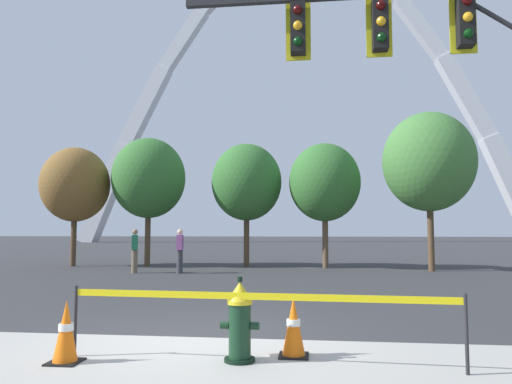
# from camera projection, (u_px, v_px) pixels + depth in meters

# --- Properties ---
(ground_plane) EXTENTS (240.00, 240.00, 0.00)m
(ground_plane) POSITION_uv_depth(u_px,v_px,m) (199.00, 337.00, 6.92)
(ground_plane) COLOR #333335
(fire_hydrant) EXTENTS (0.46, 0.48, 0.99)m
(fire_hydrant) POSITION_uv_depth(u_px,v_px,m) (240.00, 321.00, 5.65)
(fire_hydrant) COLOR black
(fire_hydrant) RESTS_ON ground
(caution_tape_barrier) EXTENTS (4.55, 0.27, 0.86)m
(caution_tape_barrier) POSITION_uv_depth(u_px,v_px,m) (257.00, 314.00, 5.51)
(caution_tape_barrier) COLOR #232326
(caution_tape_barrier) RESTS_ON ground
(traffic_cone_by_hydrant) EXTENTS (0.36, 0.36, 0.73)m
(traffic_cone_by_hydrant) POSITION_uv_depth(u_px,v_px,m) (294.00, 327.00, 5.86)
(traffic_cone_by_hydrant) COLOR black
(traffic_cone_by_hydrant) RESTS_ON ground
(traffic_cone_mid_sidewalk) EXTENTS (0.36, 0.36, 0.73)m
(traffic_cone_mid_sidewalk) POSITION_uv_depth(u_px,v_px,m) (66.00, 332.00, 5.57)
(traffic_cone_mid_sidewalk) COLOR black
(traffic_cone_mid_sidewalk) RESTS_ON ground
(traffic_signal_gantry) EXTENTS (7.82, 0.44, 6.00)m
(traffic_signal_gantry) POSITION_uv_depth(u_px,v_px,m) (493.00, 57.00, 7.95)
(traffic_signal_gantry) COLOR #232326
(traffic_signal_gantry) RESTS_ON ground
(monument_arch) EXTENTS (58.61, 2.11, 39.70)m
(monument_arch) POSITION_uv_depth(u_px,v_px,m) (299.00, 104.00, 62.04)
(monument_arch) COLOR silver
(monument_arch) RESTS_ON ground
(tree_far_left) EXTENTS (2.96, 2.96, 5.18)m
(tree_far_left) POSITION_uv_depth(u_px,v_px,m) (75.00, 185.00, 20.99)
(tree_far_left) COLOR brown
(tree_far_left) RESTS_ON ground
(tree_left_mid) EXTENTS (3.20, 3.20, 5.59)m
(tree_left_mid) POSITION_uv_depth(u_px,v_px,m) (149.00, 178.00, 21.04)
(tree_left_mid) COLOR brown
(tree_left_mid) RESTS_ON ground
(tree_center_left) EXTENTS (3.03, 3.03, 5.30)m
(tree_center_left) POSITION_uv_depth(u_px,v_px,m) (247.00, 182.00, 20.82)
(tree_center_left) COLOR brown
(tree_center_left) RESTS_ON ground
(tree_center_right) EXTENTS (2.95, 2.95, 5.16)m
(tree_center_right) POSITION_uv_depth(u_px,v_px,m) (325.00, 182.00, 19.93)
(tree_center_right) COLOR brown
(tree_center_right) RESTS_ON ground
(tree_right_mid) EXTENTS (3.49, 3.49, 6.11)m
(tree_right_mid) POSITION_uv_depth(u_px,v_px,m) (429.00, 162.00, 18.54)
(tree_right_mid) COLOR brown
(tree_right_mid) RESTS_ON ground
(pedestrian_walking_left) EXTENTS (0.29, 0.38, 1.59)m
(pedestrian_walking_left) POSITION_uv_depth(u_px,v_px,m) (135.00, 250.00, 17.45)
(pedestrian_walking_left) COLOR brown
(pedestrian_walking_left) RESTS_ON ground
(pedestrian_standing_center) EXTENTS (0.23, 0.36, 1.59)m
(pedestrian_standing_center) POSITION_uv_depth(u_px,v_px,m) (180.00, 251.00, 17.32)
(pedestrian_standing_center) COLOR #38383D
(pedestrian_standing_center) RESTS_ON ground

